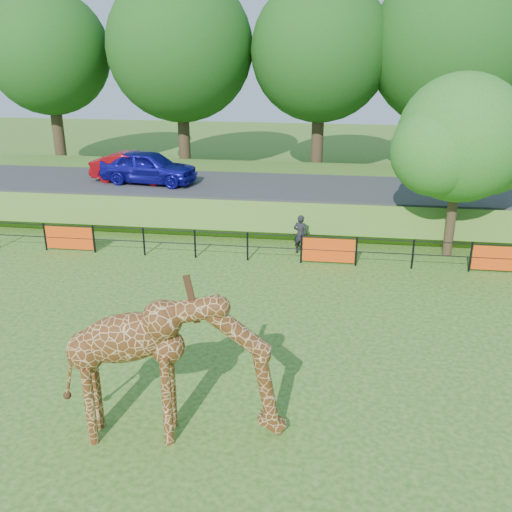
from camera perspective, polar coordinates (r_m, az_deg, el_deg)
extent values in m
plane|color=#285415|center=(14.38, -5.77, -12.04)|extent=(90.00, 90.00, 0.00)
cube|color=#285415|center=(28.28, 1.45, 6.32)|extent=(40.00, 9.00, 1.30)
cube|color=#2D2D30|center=(26.66, 1.10, 6.99)|extent=(40.00, 5.00, 0.12)
imported|color=#1A15B1|center=(27.32, -10.68, 8.75)|extent=(4.68, 2.34, 1.53)
imported|color=#A30B12|center=(27.77, -12.00, 8.67)|extent=(4.23, 1.84, 1.35)
imported|color=black|center=(21.89, 4.46, 2.17)|extent=(0.64, 0.51, 1.55)
cylinder|color=#342817|center=(22.61, 18.96, 3.89)|extent=(0.36, 0.36, 3.20)
sphere|color=#1C651C|center=(22.00, 19.85, 11.03)|extent=(4.60, 4.60, 4.60)
sphere|color=#1C651C|center=(22.99, 22.22, 9.94)|extent=(3.45, 3.45, 3.45)
sphere|color=#1C651C|center=(21.22, 17.62, 10.01)|extent=(3.22, 3.22, 3.22)
cylinder|color=#342817|center=(38.12, -19.19, 11.86)|extent=(0.70, 0.70, 5.00)
sphere|color=#144512|center=(37.76, -20.03, 18.56)|extent=(7.20, 7.20, 7.20)
cylinder|color=#342817|center=(35.28, -7.23, 12.18)|extent=(0.70, 0.70, 5.00)
sphere|color=#144512|center=(34.88, -7.61, 20.01)|extent=(8.40, 8.40, 8.40)
cylinder|color=#342817|center=(34.12, 6.17, 11.93)|extent=(0.70, 0.70, 5.00)
sphere|color=#144512|center=(33.71, 6.49, 19.74)|extent=(7.80, 7.80, 7.80)
cylinder|color=#342817|center=(34.62, 18.05, 11.17)|extent=(0.70, 0.70, 5.00)
sphere|color=#144512|center=(34.21, 19.02, 19.29)|extent=(8.80, 8.80, 8.80)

